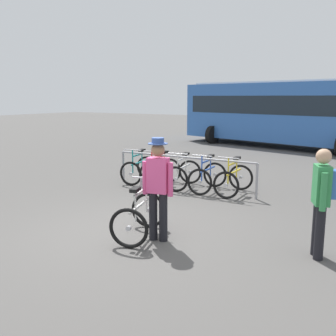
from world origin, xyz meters
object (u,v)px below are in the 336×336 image
(racked_bike_yellow, at_px, (234,180))
(pedestrian_with_backpack, at_px, (322,196))
(racked_bike_red, at_px, (160,171))
(racked_bike_teal, at_px, (139,169))
(racked_bike_blue, at_px, (208,177))
(featured_bicycle, at_px, (141,211))
(bus_distant, at_px, (284,110))
(racked_bike_white, at_px, (183,174))
(person_with_featured_bike, at_px, (158,185))

(racked_bike_yellow, relative_size, pedestrian_with_backpack, 0.67)
(racked_bike_red, bearing_deg, racked_bike_teal, -179.53)
(racked_bike_red, distance_m, racked_bike_blue, 1.40)
(featured_bicycle, bearing_deg, pedestrian_with_backpack, 11.72)
(racked_bike_teal, distance_m, featured_bicycle, 4.27)
(racked_bike_red, relative_size, racked_bike_yellow, 1.04)
(bus_distant, bearing_deg, racked_bike_white, -90.71)
(racked_bike_red, bearing_deg, featured_bicycle, -63.39)
(racked_bike_red, relative_size, bus_distant, 0.11)
(racked_bike_red, height_order, racked_bike_blue, same)
(racked_bike_teal, relative_size, racked_bike_yellow, 1.07)
(featured_bicycle, height_order, person_with_featured_bike, person_with_featured_bike)
(racked_bike_blue, height_order, racked_bike_yellow, same)
(racked_bike_teal, bearing_deg, racked_bike_red, 0.47)
(racked_bike_red, xyz_separation_m, racked_bike_blue, (1.40, 0.01, 0.00))
(racked_bike_teal, distance_m, racked_bike_white, 1.40)
(racked_bike_white, height_order, bus_distant, bus_distant)
(bus_distant, bearing_deg, racked_bike_teal, -98.80)
(bus_distant, bearing_deg, racked_bike_blue, -86.62)
(racked_bike_teal, distance_m, racked_bike_yellow, 2.80)
(racked_bike_red, xyz_separation_m, pedestrian_with_backpack, (4.56, -2.92, 0.57))
(pedestrian_with_backpack, relative_size, bus_distant, 0.16)
(person_with_featured_bike, height_order, bus_distant, bus_distant)
(featured_bicycle, bearing_deg, racked_bike_blue, 95.74)
(racked_bike_teal, relative_size, racked_bike_red, 1.02)
(featured_bicycle, bearing_deg, racked_bike_white, 106.72)
(racked_bike_teal, height_order, racked_bike_white, same)
(racked_bike_red, bearing_deg, person_with_featured_bike, -59.01)
(person_with_featured_bike, distance_m, pedestrian_with_backpack, 2.51)
(racked_bike_teal, bearing_deg, featured_bicycle, -54.92)
(racked_bike_teal, xyz_separation_m, featured_bicycle, (2.45, -3.49, 0.08))
(bus_distant, bearing_deg, person_with_featured_bike, -84.42)
(racked_bike_white, distance_m, pedestrian_with_backpack, 4.88)
(racked_bike_yellow, distance_m, bus_distant, 9.98)
(racked_bike_teal, xyz_separation_m, pedestrian_with_backpack, (5.26, -2.91, 0.57))
(racked_bike_teal, xyz_separation_m, person_with_featured_bike, (2.83, -3.54, 0.58))
(featured_bicycle, bearing_deg, bus_distant, 94.00)
(racked_bike_yellow, bearing_deg, racked_bike_white, -179.53)
(racked_bike_teal, distance_m, bus_distant, 10.04)
(racked_bike_yellow, bearing_deg, person_with_featured_bike, -89.56)
(racked_bike_teal, height_order, racked_bike_blue, same)
(racked_bike_blue, xyz_separation_m, pedestrian_with_backpack, (3.16, -2.93, 0.57))
(racked_bike_teal, distance_m, racked_bike_blue, 2.10)
(racked_bike_white, relative_size, racked_bike_yellow, 1.06)
(person_with_featured_bike, bearing_deg, featured_bicycle, 173.38)
(racked_bike_red, distance_m, featured_bicycle, 3.91)
(featured_bicycle, xyz_separation_m, person_with_featured_bike, (0.37, -0.04, 0.50))
(racked_bike_yellow, distance_m, person_with_featured_bike, 3.61)
(featured_bicycle, relative_size, bus_distant, 0.12)
(racked_bike_teal, distance_m, racked_bike_red, 0.70)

